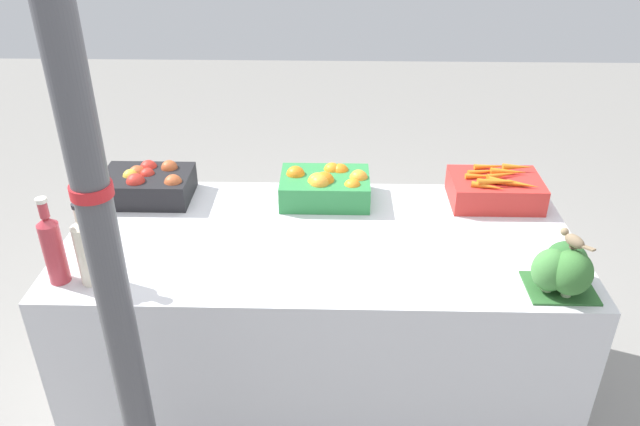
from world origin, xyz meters
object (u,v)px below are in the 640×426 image
Objects in this scene: support_pole at (94,202)px; broccoli_pile at (565,269)px; carrot_crate at (495,189)px; orange_crate at (326,186)px; apple_crate at (148,184)px; juice_bottle_cloudy at (87,249)px; juice_bottle_ruby at (53,247)px; sparrow_bird at (573,240)px.

broccoli_pile is (1.30, 0.42, -0.46)m from support_pole.
orange_crate is at bearing -179.83° from carrot_crate.
orange_crate is (0.74, -0.00, 0.00)m from apple_crate.
carrot_crate is (0.69, 0.00, -0.01)m from orange_crate.
juice_bottle_cloudy is at bearing 179.58° from broccoli_pile.
support_pole is at bearing -78.19° from apple_crate.
juice_bottle_cloudy is (-1.55, 0.01, 0.04)m from broccoli_pile.
juice_bottle_ruby reaches higher than sparrow_bird.
support_pole reaches higher than juice_bottle_cloudy.
apple_crate is 1.63m from broccoli_pile.
apple_crate is at bearing 86.87° from juice_bottle_cloudy.
carrot_crate is 1.60× the size of broccoli_pile.
orange_crate reaches higher than apple_crate.
carrot_crate is 0.61m from broccoli_pile.
support_pole reaches higher than broccoli_pile.
orange_crate is at bearing 37.37° from juice_bottle_cloudy.
juice_bottle_ruby is (-0.14, -0.59, 0.07)m from apple_crate.
orange_crate is 1.22× the size of juice_bottle_cloudy.
juice_bottle_cloudy reaches higher than sparrow_bird.
carrot_crate is 1.15× the size of juice_bottle_ruby.
sparrow_bird reaches higher than orange_crate.
orange_crate is 1.60× the size of broccoli_pile.
apple_crate is at bearing 158.38° from broccoli_pile.
support_pole is 1.41m from sparrow_bird.
juice_bottle_cloudy reaches higher than orange_crate.
juice_bottle_ruby reaches higher than juice_bottle_cloudy.
support_pole reaches higher than carrot_crate.
juice_bottle_ruby is 2.55× the size of sparrow_bird.
juice_bottle_ruby is at bearing -146.32° from orange_crate.
sparrow_bird is (1.55, -0.02, 0.07)m from juice_bottle_cloudy.
juice_bottle_cloudy is 1.55m from sparrow_bird.
support_pole reaches higher than juice_bottle_ruby.
carrot_crate is at bearing -21.92° from sparrow_bird.
juice_bottle_ruby is (-1.66, 0.01, 0.05)m from broccoli_pile.
support_pole is 1.66m from carrot_crate.
sparrow_bird is at bearing -0.78° from juice_bottle_cloudy.
sparrow_bird is at bearing -21.93° from apple_crate.
juice_bottle_ruby is (-0.88, -0.59, 0.07)m from orange_crate.
support_pole is at bearing -139.95° from carrot_crate.
support_pole reaches higher than apple_crate.
apple_crate is 1.00× the size of orange_crate.
support_pole is 1.15m from apple_crate.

